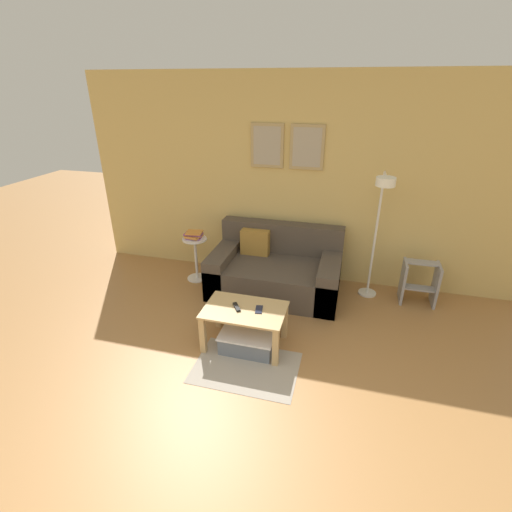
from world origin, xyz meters
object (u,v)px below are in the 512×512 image
(remote_control, at_px, (237,307))
(step_stool, at_px, (419,282))
(floor_lamp, at_px, (380,214))
(cell_phone, at_px, (259,309))
(side_table, at_px, (196,255))
(storage_bin, at_px, (248,340))
(book_stack, at_px, (194,235))
(coffee_table, at_px, (245,317))
(couch, at_px, (276,270))

(remote_control, height_order, step_stool, step_stool)
(floor_lamp, relative_size, cell_phone, 10.99)
(side_table, relative_size, cell_phone, 4.16)
(storage_bin, height_order, remote_control, remote_control)
(side_table, height_order, book_stack, book_stack)
(storage_bin, distance_m, side_table, 1.64)
(remote_control, height_order, cell_phone, remote_control)
(coffee_table, xyz_separation_m, cell_phone, (0.14, 0.02, 0.09))
(floor_lamp, distance_m, remote_control, 1.85)
(storage_bin, bearing_deg, couch, 89.51)
(cell_phone, bearing_deg, storage_bin, -149.90)
(storage_bin, relative_size, floor_lamp, 0.35)
(coffee_table, bearing_deg, floor_lamp, 43.86)
(side_table, distance_m, book_stack, 0.28)
(coffee_table, height_order, cell_phone, cell_phone)
(coffee_table, relative_size, floor_lamp, 0.52)
(storage_bin, xyz_separation_m, step_stool, (1.71, 1.36, 0.17))
(side_table, height_order, remote_control, side_table)
(storage_bin, distance_m, cell_phone, 0.34)
(side_table, distance_m, step_stool, 2.78)
(coffee_table, xyz_separation_m, side_table, (-1.02, 1.16, 0.02))
(book_stack, relative_size, step_stool, 0.48)
(couch, height_order, side_table, couch)
(floor_lamp, xyz_separation_m, step_stool, (0.56, 0.16, -0.84))
(side_table, bearing_deg, floor_lamp, -0.34)
(coffee_table, xyz_separation_m, step_stool, (1.76, 1.31, -0.06))
(couch, xyz_separation_m, floor_lamp, (1.14, -0.01, 0.84))
(book_stack, relative_size, remote_control, 1.61)
(floor_lamp, bearing_deg, book_stack, 179.31)
(storage_bin, relative_size, remote_control, 3.59)
(storage_bin, xyz_separation_m, cell_phone, (0.09, 0.07, 0.32))
(storage_bin, xyz_separation_m, side_table, (-1.07, 1.21, 0.25))
(couch, relative_size, side_table, 2.69)
(step_stool, bearing_deg, couch, -174.98)
(book_stack, relative_size, cell_phone, 1.72)
(storage_bin, distance_m, remote_control, 0.36)
(floor_lamp, bearing_deg, remote_control, -138.01)
(step_stool, bearing_deg, remote_control, -144.65)
(book_stack, bearing_deg, couch, -1.02)
(storage_bin, relative_size, step_stool, 1.06)
(couch, relative_size, cell_phone, 11.19)
(floor_lamp, xyz_separation_m, cell_phone, (-1.06, -1.13, -0.69))
(coffee_table, distance_m, step_stool, 2.19)
(storage_bin, xyz_separation_m, floor_lamp, (1.15, 1.20, 1.01))
(storage_bin, bearing_deg, step_stool, 38.39)
(couch, bearing_deg, floor_lamp, -0.37)
(storage_bin, bearing_deg, side_table, 131.36)
(cell_phone, distance_m, step_stool, 2.08)
(couch, xyz_separation_m, side_table, (-1.08, 0.01, 0.08))
(couch, xyz_separation_m, step_stool, (1.70, 0.15, 0.00))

